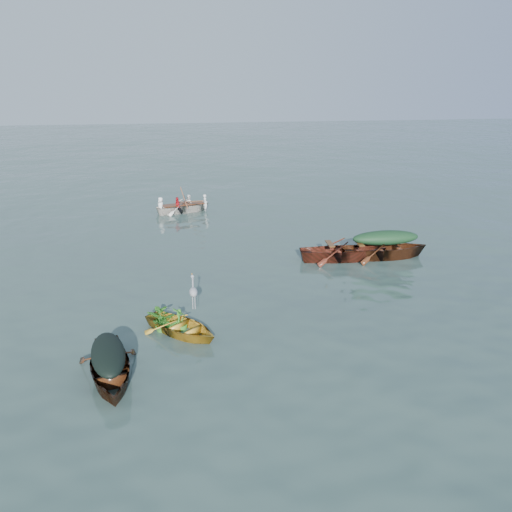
{
  "coord_description": "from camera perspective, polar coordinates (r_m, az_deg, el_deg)",
  "views": [
    {
      "loc": [
        -3.52,
        -12.95,
        6.13
      ],
      "look_at": [
        -0.56,
        2.93,
        0.5
      ],
      "focal_mm": 35.0,
      "sensor_mm": 36.0,
      "label": 1
    }
  ],
  "objects": [
    {
      "name": "oars",
      "position": [
        25.14,
        -8.31,
        5.98
      ],
      "size": [
        1.24,
        2.67,
        0.06
      ],
      "primitive_type": null,
      "rotation": [
        0.0,
        0.0,
        1.83
      ],
      "color": "#9D5D3B",
      "rests_on": "rowed_boat"
    },
    {
      "name": "green_tarp_cover",
      "position": [
        18.79,
        14.6,
        2.08
      ],
      "size": [
        2.52,
        0.87,
        0.52
      ],
      "primitive_type": "ellipsoid",
      "rotation": [
        0.0,
        0.0,
        1.53
      ],
      "color": "#15331D",
      "rests_on": "green_tarp_boat"
    },
    {
      "name": "green_tarp_boat",
      "position": [
        19.03,
        14.4,
        -0.21
      ],
      "size": [
        4.59,
        1.58,
        1.07
      ],
      "primitive_type": "imported",
      "rotation": [
        0.0,
        0.0,
        1.53
      ],
      "color": "#522713",
      "rests_on": "ground"
    },
    {
      "name": "yellow_dinghy",
      "position": [
        13.17,
        -8.49,
        -8.76
      ],
      "size": [
        2.79,
        2.86,
        0.73
      ],
      "primitive_type": "imported",
      "rotation": [
        0.0,
        0.0,
        0.75
      ],
      "color": "gold",
      "rests_on": "ground"
    },
    {
      "name": "thwart_benches",
      "position": [
        18.32,
        10.06,
        1.15
      ],
      "size": [
        2.29,
        1.02,
        0.04
      ],
      "primitive_type": null,
      "rotation": [
        0.0,
        0.0,
        1.48
      ],
      "color": "#502C12",
      "rests_on": "open_wooden_boat"
    },
    {
      "name": "rowed_boat",
      "position": [
        25.25,
        -8.26,
        4.96
      ],
      "size": [
        3.92,
        2.04,
        0.86
      ],
      "primitive_type": "imported",
      "rotation": [
        0.0,
        0.0,
        1.83
      ],
      "color": "silver",
      "rests_on": "ground"
    },
    {
      "name": "dark_tarp_cover",
      "position": [
        11.4,
        -16.57,
        -10.5
      ],
      "size": [
        1.0,
        2.02,
        0.4
      ],
      "primitive_type": "ellipsoid",
      "rotation": [
        0.0,
        0.0,
        0.15
      ],
      "color": "black",
      "rests_on": "dark_covered_boat"
    },
    {
      "name": "ground",
      "position": [
        14.76,
        4.23,
        -5.39
      ],
      "size": [
        140.0,
        140.0,
        0.0
      ],
      "primitive_type": "plane",
      "color": "#374D47",
      "rests_on": "ground"
    },
    {
      "name": "rowers",
      "position": [
        25.07,
        -8.35,
        6.76
      ],
      "size": [
        2.8,
        1.65,
        0.76
      ],
      "primitive_type": "imported",
      "rotation": [
        0.0,
        0.0,
        1.83
      ],
      "color": "silver",
      "rests_on": "rowed_boat"
    },
    {
      "name": "dark_covered_boat",
      "position": [
        11.72,
        -16.27,
        -13.2
      ],
      "size": [
        1.82,
        3.67,
        0.87
      ],
      "primitive_type": "imported",
      "rotation": [
        0.0,
        0.0,
        0.15
      ],
      "color": "#4B2C11",
      "rests_on": "ground"
    },
    {
      "name": "heron",
      "position": [
        13.19,
        -7.15,
        -4.66
      ],
      "size": [
        0.48,
        0.48,
        0.92
      ],
      "primitive_type": null,
      "rotation": [
        0.0,
        0.0,
        0.75
      ],
      "color": "#9DA0A5",
      "rests_on": "yellow_dinghy"
    },
    {
      "name": "open_wooden_boat",
      "position": [
        18.5,
        9.96,
        -0.45
      ],
      "size": [
        4.56,
        1.77,
        1.04
      ],
      "primitive_type": "imported",
      "rotation": [
        0.0,
        0.0,
        1.48
      ],
      "color": "maroon",
      "rests_on": "ground"
    },
    {
      "name": "dinghy_weeds",
      "position": [
        13.25,
        -10.25,
        -5.48
      ],
      "size": [
        1.13,
        1.14,
        0.6
      ],
      "primitive_type": "imported",
      "rotation": [
        0.0,
        0.0,
        0.75
      ],
      "color": "#27751E",
      "rests_on": "yellow_dinghy"
    }
  ]
}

